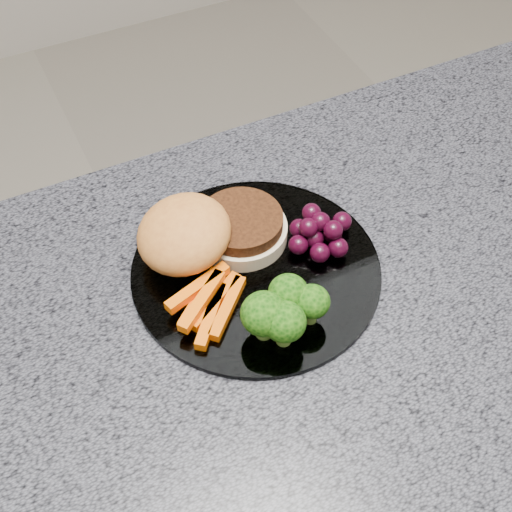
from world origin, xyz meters
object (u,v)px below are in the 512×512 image
at_px(island_cabinet, 305,495).
at_px(grape_bunch, 320,232).
at_px(plate, 256,270).
at_px(burger, 205,235).

distance_m(island_cabinet, grape_bunch, 0.50).
xyz_separation_m(plate, burger, (-0.04, 0.05, 0.03)).
distance_m(plate, grape_bunch, 0.08).
xyz_separation_m(island_cabinet, burger, (-0.08, 0.13, 0.50)).
bearing_deg(grape_bunch, plate, -177.28).
bearing_deg(plate, grape_bunch, 2.72).
relative_size(plate, burger, 1.50).
bearing_deg(burger, island_cabinet, -64.97).
height_order(burger, grape_bunch, burger).
distance_m(plate, burger, 0.06).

